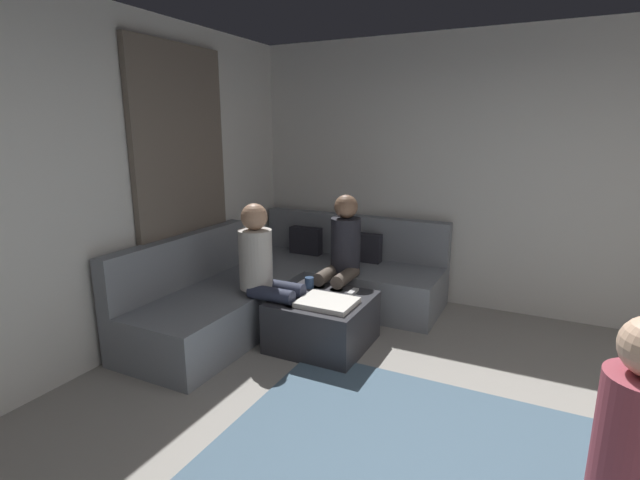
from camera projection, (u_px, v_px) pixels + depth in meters
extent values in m
cube|color=silver|center=(538.00, 177.00, 4.37)|extent=(6.00, 0.12, 2.70)
cube|color=silver|center=(33.00, 197.00, 3.08)|extent=(0.12, 6.00, 2.70)
cube|color=#726659|center=(183.00, 190.00, 4.19)|extent=(0.06, 1.10, 2.50)
cube|color=gray|center=(340.00, 282.00, 4.94)|extent=(2.10, 0.85, 0.42)
cube|color=gray|center=(353.00, 235.00, 5.14)|extent=(2.10, 0.14, 0.45)
cube|color=gray|center=(216.00, 313.00, 4.10)|extent=(0.85, 1.70, 0.42)
cube|color=gray|center=(181.00, 261.00, 4.15)|extent=(0.14, 1.70, 0.45)
cube|color=#26262D|center=(306.00, 243.00, 5.23)|extent=(0.36, 0.12, 0.36)
cube|color=#26262D|center=(364.00, 250.00, 4.93)|extent=(0.36, 0.12, 0.36)
cube|color=#333338|center=(323.00, 321.00, 3.93)|extent=(0.76, 0.76, 0.42)
cube|color=white|center=(327.00, 302.00, 3.73)|extent=(0.44, 0.36, 0.04)
cylinder|color=#334C72|center=(309.00, 283.00, 4.12)|extent=(0.08, 0.08, 0.10)
cube|color=white|center=(353.00, 292.00, 3.99)|extent=(0.05, 0.15, 0.02)
cylinder|color=brown|center=(336.00, 312.00, 4.13)|extent=(0.12, 0.12, 0.42)
cylinder|color=brown|center=(318.00, 309.00, 4.21)|extent=(0.12, 0.12, 0.42)
cylinder|color=brown|center=(346.00, 277.00, 4.24)|extent=(0.12, 0.40, 0.12)
cylinder|color=brown|center=(328.00, 274.00, 4.32)|extent=(0.12, 0.40, 0.12)
cylinder|color=#26262D|center=(346.00, 244.00, 4.39)|extent=(0.28, 0.28, 0.50)
sphere|color=#8C664C|center=(346.00, 207.00, 4.31)|extent=(0.22, 0.22, 0.22)
cylinder|color=#2D3347|center=(303.00, 322.00, 3.92)|extent=(0.12, 0.12, 0.42)
cylinder|color=#2D3347|center=(293.00, 330.00, 3.77)|extent=(0.12, 0.12, 0.42)
cylinder|color=#2D3347|center=(282.00, 288.00, 3.95)|extent=(0.40, 0.12, 0.12)
cylinder|color=#2D3347|center=(271.00, 294.00, 3.79)|extent=(0.40, 0.12, 0.12)
cylinder|color=beige|center=(256.00, 259.00, 3.90)|extent=(0.28, 0.28, 0.50)
sphere|color=tan|center=(254.00, 217.00, 3.81)|extent=(0.22, 0.22, 0.22)
cylinder|color=#993F4C|center=(637.00, 440.00, 1.67)|extent=(0.28, 0.28, 0.50)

